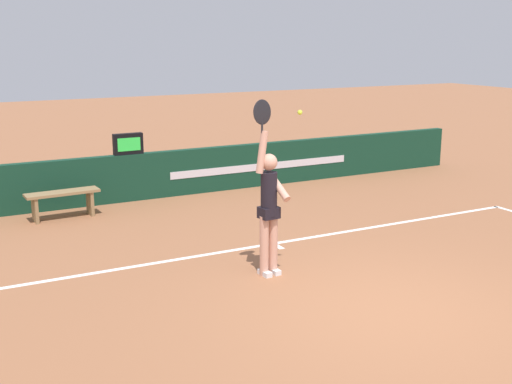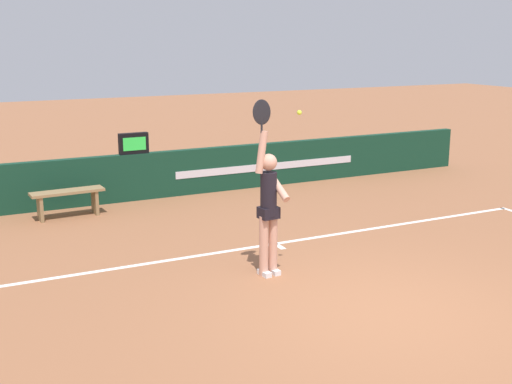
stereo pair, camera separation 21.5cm
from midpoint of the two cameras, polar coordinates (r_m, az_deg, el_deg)
name	(u,v)px [view 2 (the right image)]	position (r m, az deg, el deg)	size (l,w,h in m)	color
ground_plane	(388,311)	(8.29, 12.21, -10.14)	(60.00, 60.00, 0.00)	#985E3D
court_lines	(370,300)	(8.55, 10.71, -9.31)	(10.24, 5.34, 0.00)	white
back_wall	(190,172)	(13.88, -5.34, 1.78)	(14.21, 0.19, 0.96)	#113826
speed_display	(134,143)	(13.38, -10.22, 4.21)	(0.60, 0.14, 0.43)	black
tennis_player	(268,204)	(8.97, 1.78, -1.04)	(0.47, 0.50, 2.49)	tan
tennis_ball	(299,113)	(8.60, 4.54, 6.95)	(0.06, 0.06, 0.06)	#C9E030
courtside_bench_near	(68,197)	(12.49, -15.70, -0.46)	(1.35, 0.43, 0.51)	#92744B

